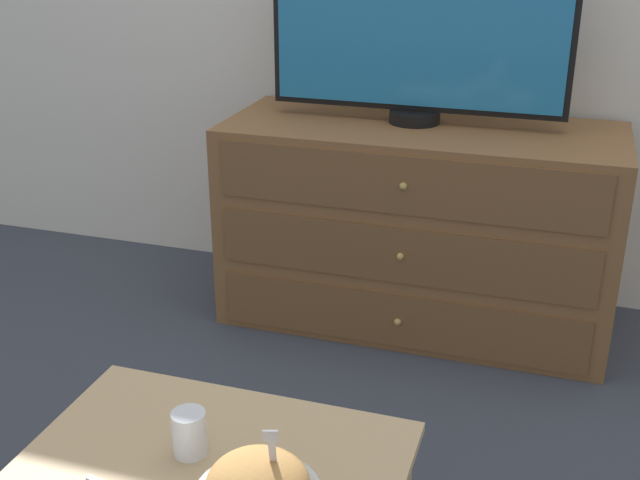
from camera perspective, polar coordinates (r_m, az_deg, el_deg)
ground_plane at (r=3.23m, az=9.29°, el=-3.12°), size 12.00×12.00×0.00m
dresser at (r=2.82m, az=6.94°, el=1.02°), size 1.33×0.57×0.71m
tv at (r=2.70m, az=7.05°, el=14.72°), size 0.99×0.17×0.61m
drink_cup at (r=1.55m, az=-9.26°, el=-13.56°), size 0.06×0.06×0.09m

